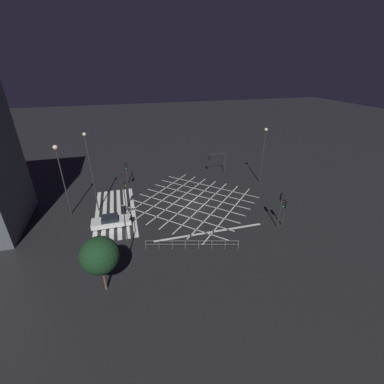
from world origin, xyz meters
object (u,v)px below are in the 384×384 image
at_px(street_tree_near, 100,255).
at_px(traffic_light_nw_cross, 216,159).
at_px(traffic_light_ne_main, 281,203).
at_px(traffic_light_ne_cross, 284,208).
at_px(street_lamp_east, 90,165).
at_px(traffic_light_median_south, 125,191).
at_px(traffic_light_se_main, 125,220).
at_px(waiting_car, 111,221).
at_px(traffic_light_sw_main, 126,167).
at_px(street_lamp_far, 264,146).
at_px(street_lamp_west, 60,166).

bearing_deg(street_tree_near, traffic_light_nw_cross, 140.69).
bearing_deg(traffic_light_ne_main, traffic_light_ne_cross, -80.53).
distance_m(traffic_light_nw_cross, street_tree_near, 28.09).
distance_m(street_lamp_east, street_tree_near, 14.28).
bearing_deg(traffic_light_median_south, traffic_light_se_main, -91.56).
relative_size(street_lamp_east, waiting_car, 2.25).
xyz_separation_m(traffic_light_sw_main, street_lamp_east, (6.08, -4.11, 2.99)).
relative_size(traffic_light_ne_cross, street_tree_near, 0.66).
relative_size(traffic_light_ne_main, traffic_light_se_main, 1.10).
bearing_deg(street_lamp_far, street_tree_near, -54.97).
bearing_deg(street_lamp_west, street_lamp_east, 89.62).
xyz_separation_m(traffic_light_ne_cross, traffic_light_nw_cross, (-17.22, -2.07, 0.30)).
distance_m(street_lamp_far, street_tree_near, 28.77).
relative_size(traffic_light_nw_cross, street_tree_near, 0.71).
xyz_separation_m(traffic_light_ne_cross, street_lamp_east, (-9.46, -21.13, 3.91)).
bearing_deg(street_lamp_west, street_tree_near, 18.27).
xyz_separation_m(traffic_light_nw_cross, waiting_car, (11.86, -17.38, -2.16)).
relative_size(traffic_light_se_main, street_lamp_far, 0.47).
bearing_deg(traffic_light_se_main, waiting_car, 22.77).
distance_m(traffic_light_se_main, waiting_car, 5.10).
bearing_deg(traffic_light_ne_cross, street_lamp_west, -21.18).
distance_m(traffic_light_sw_main, street_lamp_far, 21.13).
relative_size(traffic_light_se_main, street_lamp_west, 0.45).
bearing_deg(street_lamp_east, traffic_light_sw_main, 145.95).
bearing_deg(traffic_light_ne_main, traffic_light_nw_cross, 4.61).
height_order(street_lamp_far, street_tree_near, street_lamp_far).
bearing_deg(traffic_light_se_main, traffic_light_nw_cross, -44.42).
xyz_separation_m(traffic_light_median_south, traffic_light_se_main, (7.07, -0.19, 0.10)).
xyz_separation_m(traffic_light_se_main, waiting_car, (-4.12, -1.73, -2.46)).
bearing_deg(street_tree_near, traffic_light_ne_main, 102.89).
relative_size(street_lamp_west, street_lamp_far, 1.03).
distance_m(traffic_light_ne_cross, street_lamp_east, 23.48).
bearing_deg(street_lamp_east, street_tree_near, 5.27).
distance_m(traffic_light_ne_main, street_tree_near, 19.68).
distance_m(traffic_light_se_main, street_lamp_far, 24.08).
bearing_deg(waiting_car, traffic_light_ne_cross, -15.42).
xyz_separation_m(traffic_light_ne_cross, waiting_car, (-5.36, -19.45, -1.86)).
height_order(traffic_light_ne_cross, traffic_light_ne_main, traffic_light_ne_main).
relative_size(traffic_light_ne_cross, traffic_light_ne_main, 0.76).
relative_size(traffic_light_sw_main, traffic_light_se_main, 1.11).
bearing_deg(traffic_light_sw_main, traffic_light_nw_cross, 96.41).
xyz_separation_m(street_lamp_east, street_lamp_west, (-0.02, -3.33, 0.13)).
relative_size(traffic_light_ne_main, street_tree_near, 0.86).
distance_m(traffic_light_ne_cross, traffic_light_se_main, 17.77).
xyz_separation_m(street_lamp_west, waiting_car, (4.12, 5.01, -5.90)).
relative_size(street_lamp_far, street_tree_near, 1.68).
distance_m(traffic_light_nw_cross, street_lamp_west, 23.99).
bearing_deg(traffic_light_median_south, traffic_light_sw_main, 86.03).
bearing_deg(traffic_light_nw_cross, traffic_light_sw_main, 6.41).
bearing_deg(street_lamp_west, street_lamp_far, 95.05).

